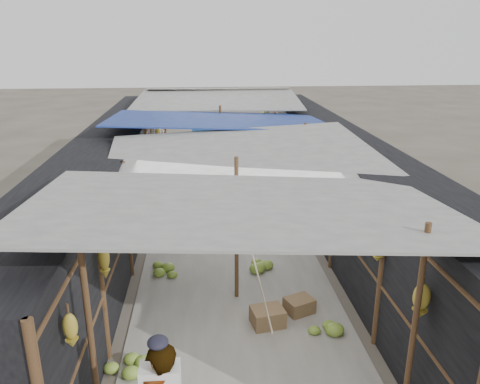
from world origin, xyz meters
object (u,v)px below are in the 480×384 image
object	(u,v)px
crate_near	(268,317)
vendor_seated	(252,183)
black_basin	(260,201)
shopper_blue	(203,187)

from	to	relation	value
crate_near	vendor_seated	xyz separation A→B (m)	(0.40, 6.07, 0.36)
black_basin	shopper_blue	distance (m)	2.02
crate_near	black_basin	bearing A→B (deg)	73.07
vendor_seated	crate_near	bearing A→B (deg)	2.09
crate_near	black_basin	size ratio (longest dim) A/B	0.97
shopper_blue	vendor_seated	xyz separation A→B (m)	(1.37, 1.28, -0.34)
black_basin	shopper_blue	size ratio (longest dim) A/B	0.31
black_basin	shopper_blue	bearing A→B (deg)	-148.16
crate_near	shopper_blue	distance (m)	4.94
black_basin	vendor_seated	distance (m)	0.57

